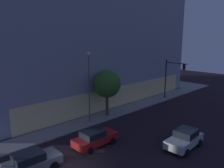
{
  "coord_description": "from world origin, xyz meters",
  "views": [
    {
      "loc": [
        -9.12,
        -13.72,
        10.29
      ],
      "look_at": [
        6.87,
        2.86,
        5.59
      ],
      "focal_mm": 35.38,
      "sensor_mm": 36.0,
      "label": 1
    }
  ],
  "objects_px": {
    "car_red": "(95,138)",
    "car_silver": "(185,139)",
    "car_grey": "(32,161)",
    "street_lamp_sidewalk": "(89,79)",
    "modern_building": "(73,36)",
    "traffic_light_far_corner": "(172,74)",
    "sidewalk_tree": "(107,84)"
  },
  "relations": [
    {
      "from": "car_red",
      "to": "car_silver",
      "type": "bearing_deg",
      "value": -45.72
    },
    {
      "from": "car_red",
      "to": "car_silver",
      "type": "distance_m",
      "value": 8.67
    },
    {
      "from": "car_grey",
      "to": "car_red",
      "type": "bearing_deg",
      "value": -1.3
    },
    {
      "from": "street_lamp_sidewalk",
      "to": "modern_building",
      "type": "bearing_deg",
      "value": 62.11
    },
    {
      "from": "street_lamp_sidewalk",
      "to": "car_grey",
      "type": "bearing_deg",
      "value": -152.67
    },
    {
      "from": "modern_building",
      "to": "car_red",
      "type": "xyz_separation_m",
      "value": [
        -11.0,
        -19.39,
        -10.06
      ]
    },
    {
      "from": "traffic_light_far_corner",
      "to": "modern_building",
      "type": "bearing_deg",
      "value": 120.17
    },
    {
      "from": "traffic_light_far_corner",
      "to": "car_red",
      "type": "distance_m",
      "value": 20.75
    },
    {
      "from": "traffic_light_far_corner",
      "to": "sidewalk_tree",
      "type": "distance_m",
      "value": 13.44
    },
    {
      "from": "modern_building",
      "to": "street_lamp_sidewalk",
      "type": "height_order",
      "value": "modern_building"
    },
    {
      "from": "car_red",
      "to": "sidewalk_tree",
      "type": "bearing_deg",
      "value": 39.41
    },
    {
      "from": "modern_building",
      "to": "car_silver",
      "type": "bearing_deg",
      "value": -100.92
    },
    {
      "from": "car_silver",
      "to": "modern_building",
      "type": "bearing_deg",
      "value": 79.08
    },
    {
      "from": "car_grey",
      "to": "car_silver",
      "type": "xyz_separation_m",
      "value": [
        12.35,
        -6.35,
        0.02
      ]
    },
    {
      "from": "modern_building",
      "to": "traffic_light_far_corner",
      "type": "bearing_deg",
      "value": -59.83
    },
    {
      "from": "car_silver",
      "to": "street_lamp_sidewalk",
      "type": "bearing_deg",
      "value": 102.71
    },
    {
      "from": "car_red",
      "to": "car_silver",
      "type": "xyz_separation_m",
      "value": [
        6.06,
        -6.21,
        0.05
      ]
    },
    {
      "from": "car_red",
      "to": "street_lamp_sidewalk",
      "type": "bearing_deg",
      "value": 56.17
    },
    {
      "from": "sidewalk_tree",
      "to": "car_grey",
      "type": "height_order",
      "value": "sidewalk_tree"
    },
    {
      "from": "car_grey",
      "to": "car_red",
      "type": "relative_size",
      "value": 0.96
    },
    {
      "from": "car_grey",
      "to": "car_red",
      "type": "height_order",
      "value": "car_grey"
    },
    {
      "from": "car_red",
      "to": "car_grey",
      "type": "bearing_deg",
      "value": 178.7
    },
    {
      "from": "modern_building",
      "to": "car_grey",
      "type": "height_order",
      "value": "modern_building"
    },
    {
      "from": "street_lamp_sidewalk",
      "to": "car_grey",
      "type": "relative_size",
      "value": 1.98
    },
    {
      "from": "car_red",
      "to": "traffic_light_far_corner",
      "type": "bearing_deg",
      "value": 10.89
    },
    {
      "from": "car_silver",
      "to": "car_red",
      "type": "bearing_deg",
      "value": 134.28
    },
    {
      "from": "modern_building",
      "to": "sidewalk_tree",
      "type": "bearing_deg",
      "value": -107.22
    },
    {
      "from": "modern_building",
      "to": "car_grey",
      "type": "xyz_separation_m",
      "value": [
        -17.3,
        -19.25,
        -10.02
      ]
    },
    {
      "from": "traffic_light_far_corner",
      "to": "street_lamp_sidewalk",
      "type": "height_order",
      "value": "street_lamp_sidewalk"
    },
    {
      "from": "sidewalk_tree",
      "to": "traffic_light_far_corner",
      "type": "bearing_deg",
      "value": -7.02
    },
    {
      "from": "modern_building",
      "to": "car_red",
      "type": "distance_m",
      "value": 24.46
    },
    {
      "from": "traffic_light_far_corner",
      "to": "car_red",
      "type": "bearing_deg",
      "value": -169.11
    }
  ]
}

